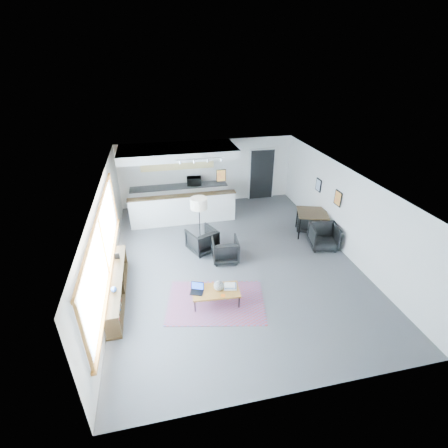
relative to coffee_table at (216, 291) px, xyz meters
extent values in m
cube|color=#49494B|center=(0.88, 1.75, -0.36)|extent=(7.00, 9.00, 0.01)
cube|color=white|center=(0.88, 1.75, 2.25)|extent=(7.00, 9.00, 0.01)
cube|color=silver|center=(0.88, 6.26, 0.95)|extent=(7.00, 0.01, 2.60)
cube|color=silver|center=(0.88, -2.75, 0.95)|extent=(7.00, 0.01, 2.60)
cube|color=silver|center=(-2.62, 1.75, 0.95)|extent=(0.01, 9.00, 2.60)
cube|color=silver|center=(4.39, 1.75, 0.95)|extent=(0.01, 9.00, 2.60)
cube|color=#8CBFFF|center=(-2.59, 0.85, 1.15)|extent=(0.02, 5.80, 1.55)
cube|color=brown|center=(-2.56, 0.85, 0.35)|extent=(0.10, 5.95, 0.06)
cube|color=brown|center=(-2.57, 0.85, 1.95)|extent=(0.06, 5.95, 0.06)
cube|color=brown|center=(-2.57, -2.05, 1.15)|extent=(0.06, 0.06, 1.60)
cube|color=brown|center=(-2.57, 0.85, 1.15)|extent=(0.06, 0.06, 1.60)
cube|color=brown|center=(-2.57, 3.75, 1.15)|extent=(0.06, 0.06, 1.60)
cube|color=#332312|center=(-2.42, 0.75, 0.27)|extent=(0.35, 3.00, 0.05)
cube|color=#332312|center=(-2.42, 0.75, -0.30)|extent=(0.35, 3.00, 0.05)
cube|color=#332312|center=(-2.42, -0.70, -0.02)|extent=(0.33, 0.04, 0.55)
cube|color=#332312|center=(-2.42, 0.75, -0.02)|extent=(0.33, 0.04, 0.55)
cube|color=#332312|center=(-2.42, 2.20, -0.02)|extent=(0.33, 0.04, 0.55)
cube|color=#3359A5|center=(-2.42, -0.55, -0.18)|extent=(0.18, 0.04, 0.20)
cube|color=silver|center=(-2.42, -0.38, -0.17)|extent=(0.18, 0.04, 0.22)
cube|color=maroon|center=(-2.42, -0.21, -0.16)|extent=(0.18, 0.04, 0.24)
cube|color=#332312|center=(-2.42, -0.04, -0.18)|extent=(0.18, 0.04, 0.20)
cube|color=#3359A5|center=(-2.42, 0.13, -0.17)|extent=(0.18, 0.04, 0.22)
cube|color=silver|center=(-2.42, 0.30, -0.16)|extent=(0.18, 0.04, 0.24)
cube|color=maroon|center=(-2.42, 0.47, -0.18)|extent=(0.18, 0.04, 0.20)
cube|color=#332312|center=(-2.42, 0.64, -0.17)|extent=(0.18, 0.04, 0.22)
cube|color=#3359A5|center=(-2.42, 0.81, -0.16)|extent=(0.18, 0.03, 0.24)
cube|color=silver|center=(-2.42, 0.98, -0.18)|extent=(0.18, 0.03, 0.20)
cube|color=maroon|center=(-2.42, 1.15, -0.17)|extent=(0.18, 0.03, 0.22)
cube|color=#332312|center=(-2.42, 1.32, -0.16)|extent=(0.18, 0.04, 0.24)
cube|color=black|center=(-2.42, 1.55, 0.38)|extent=(0.14, 0.02, 0.18)
sphere|color=#264C99|center=(-2.40, 0.15, 0.36)|extent=(0.14, 0.14, 0.14)
cube|color=white|center=(-0.32, 4.45, 0.20)|extent=(3.80, 0.25, 1.10)
cube|color=#332312|center=(-0.32, 4.45, 0.76)|extent=(3.85, 0.32, 0.04)
cube|color=white|center=(-0.32, 5.90, 0.10)|extent=(3.80, 0.60, 0.90)
cube|color=#2D2D2D|center=(-0.32, 5.90, 0.56)|extent=(3.82, 0.62, 0.04)
cube|color=tan|center=(-0.32, 6.05, 1.60)|extent=(2.80, 0.35, 0.70)
cube|color=white|center=(-0.32, 5.35, 2.10)|extent=(4.20, 1.80, 0.30)
cube|color=black|center=(1.08, 4.46, 1.40)|extent=(0.35, 0.03, 0.45)
cube|color=orange|center=(1.08, 4.45, 1.40)|extent=(0.30, 0.01, 0.40)
cube|color=black|center=(3.18, 6.17, 0.70)|extent=(1.00, 0.12, 2.10)
cube|color=white|center=(2.66, 6.18, 0.70)|extent=(0.06, 0.10, 2.10)
cube|color=white|center=(3.70, 6.18, 0.70)|extent=(0.06, 0.10, 2.10)
cube|color=white|center=(3.18, 6.18, 1.77)|extent=(1.10, 0.10, 0.06)
cube|color=silver|center=(0.28, 3.95, 2.21)|extent=(1.60, 0.04, 0.04)
cylinder|color=silver|center=(-0.37, 3.95, 2.13)|extent=(0.07, 0.07, 0.09)
cylinder|color=silver|center=(0.08, 3.95, 2.13)|extent=(0.07, 0.07, 0.09)
cylinder|color=silver|center=(0.53, 3.95, 2.13)|extent=(0.07, 0.07, 0.09)
cylinder|color=silver|center=(0.98, 3.95, 2.13)|extent=(0.07, 0.07, 0.09)
cube|color=black|center=(4.35, 2.15, 1.20)|extent=(0.03, 0.38, 0.48)
cube|color=orange|center=(4.34, 2.15, 1.20)|extent=(0.00, 0.32, 0.42)
cube|color=black|center=(4.35, 3.45, 1.15)|extent=(0.03, 0.34, 0.44)
cube|color=#859FC5|center=(4.34, 3.45, 1.15)|extent=(0.00, 0.28, 0.38)
cube|color=#63344E|center=(0.00, 0.00, -0.35)|extent=(2.71, 2.11, 0.01)
cube|color=brown|center=(0.00, 0.00, 0.01)|extent=(1.22, 0.72, 0.05)
cube|color=black|center=(-0.56, -0.23, -0.18)|extent=(0.03, 0.03, 0.34)
cube|color=black|center=(-0.52, 0.31, -0.18)|extent=(0.03, 0.03, 0.34)
cube|color=black|center=(0.52, -0.31, -0.18)|extent=(0.03, 0.03, 0.34)
cube|color=black|center=(0.56, 0.23, -0.18)|extent=(0.03, 0.03, 0.34)
cube|color=black|center=(-0.02, -0.27, -0.02)|extent=(1.12, 0.11, 0.03)
cube|color=black|center=(0.02, 0.27, -0.02)|extent=(1.12, 0.11, 0.03)
cube|color=black|center=(-0.48, 0.02, 0.04)|extent=(0.38, 0.33, 0.02)
cube|color=black|center=(-0.43, 0.13, 0.15)|extent=(0.32, 0.17, 0.21)
cube|color=blue|center=(-0.44, 0.12, 0.15)|extent=(0.28, 0.14, 0.18)
sphere|color=gray|center=(0.08, 0.00, 0.16)|extent=(0.26, 0.26, 0.26)
cube|color=silver|center=(0.38, 0.04, 0.05)|extent=(0.36, 0.32, 0.04)
cube|color=#3359A5|center=(0.38, 0.04, 0.08)|extent=(0.33, 0.29, 0.03)
cube|color=silver|center=(0.36, 0.02, 0.11)|extent=(0.30, 0.26, 0.03)
cube|color=#E5590C|center=(0.13, -0.23, 0.03)|extent=(0.13, 0.13, 0.01)
imported|color=black|center=(0.05, 2.49, 0.06)|extent=(1.04, 1.01, 0.83)
imported|color=black|center=(0.64, 1.82, 0.04)|extent=(0.83, 0.78, 0.80)
cylinder|color=black|center=(0.00, 2.56, -0.34)|extent=(0.40, 0.40, 0.03)
cylinder|color=black|center=(0.00, 2.56, 0.43)|extent=(0.03, 0.03, 1.51)
cylinder|color=#F5E7C9|center=(0.00, 2.56, 1.27)|extent=(0.66, 0.66, 0.34)
cube|color=#332312|center=(3.88, 2.76, 0.45)|extent=(1.24, 1.24, 0.04)
cylinder|color=black|center=(3.33, 2.48, 0.04)|extent=(0.06, 0.06, 0.78)
cylinder|color=black|center=(3.61, 3.31, 0.04)|extent=(0.06, 0.06, 0.78)
cylinder|color=black|center=(4.16, 2.21, 0.04)|extent=(0.06, 0.06, 0.78)
cylinder|color=black|center=(4.43, 3.04, 0.04)|extent=(0.06, 0.06, 0.78)
imported|color=black|center=(3.88, 1.84, 0.01)|extent=(0.84, 0.80, 0.74)
imported|color=black|center=(3.88, 3.01, -0.04)|extent=(0.78, 0.76, 0.62)
imported|color=black|center=(0.28, 5.90, 0.76)|extent=(0.58, 0.36, 0.38)
camera|label=1|loc=(-1.16, -6.22, 5.26)|focal=26.00mm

